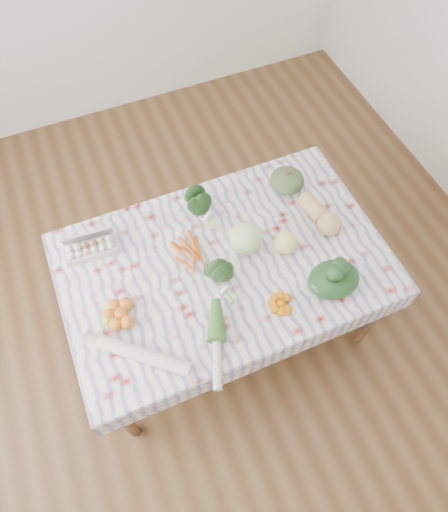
# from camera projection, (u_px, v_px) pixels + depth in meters

# --- Properties ---
(ground) EXTENTS (4.50, 4.50, 0.00)m
(ground) POSITION_uv_depth(u_px,v_px,m) (224.00, 320.00, 2.99)
(ground) COLOR brown
(ground) RESTS_ON ground
(dining_table) EXTENTS (1.60, 1.00, 0.75)m
(dining_table) POSITION_uv_depth(u_px,v_px,m) (224.00, 270.00, 2.41)
(dining_table) COLOR brown
(dining_table) RESTS_ON ground
(tablecloth) EXTENTS (1.66, 1.06, 0.01)m
(tablecloth) POSITION_uv_depth(u_px,v_px,m) (224.00, 262.00, 2.34)
(tablecloth) COLOR white
(tablecloth) RESTS_ON dining_table
(egg_carton) EXTENTS (0.27, 0.12, 0.07)m
(egg_carton) POSITION_uv_depth(u_px,v_px,m) (91.00, 250.00, 2.33)
(egg_carton) COLOR #BBBAB6
(egg_carton) RESTS_ON tablecloth
(carrot_bunch) EXTENTS (0.22, 0.20, 0.04)m
(carrot_bunch) POSITION_uv_depth(u_px,v_px,m) (192.00, 255.00, 2.33)
(carrot_bunch) COLOR #DD5E14
(carrot_bunch) RESTS_ON tablecloth
(kale_bunch) EXTENTS (0.21, 0.20, 0.15)m
(kale_bunch) POSITION_uv_depth(u_px,v_px,m) (202.00, 207.00, 2.42)
(kale_bunch) COLOR #153411
(kale_bunch) RESTS_ON tablecloth
(kabocha_squash) EXTENTS (0.23, 0.23, 0.12)m
(kabocha_squash) POSITION_uv_depth(u_px,v_px,m) (287.00, 180.00, 2.53)
(kabocha_squash) COLOR #435A31
(kabocha_squash) RESTS_ON tablecloth
(cabbage) EXTENTS (0.18, 0.18, 0.17)m
(cabbage) POSITION_uv_depth(u_px,v_px,m) (246.00, 238.00, 2.31)
(cabbage) COLOR #C0E192
(cabbage) RESTS_ON tablecloth
(butternut_squash) EXTENTS (0.17, 0.29, 0.13)m
(butternut_squash) POSITION_uv_depth(u_px,v_px,m) (321.00, 214.00, 2.41)
(butternut_squash) COLOR tan
(butternut_squash) RESTS_ON tablecloth
(orange_cluster) EXTENTS (0.25, 0.25, 0.07)m
(orange_cluster) POSITION_uv_depth(u_px,v_px,m) (121.00, 314.00, 2.15)
(orange_cluster) COLOR orange
(orange_cluster) RESTS_ON tablecloth
(broccoli) EXTENTS (0.19, 0.19, 0.11)m
(broccoli) POSITION_uv_depth(u_px,v_px,m) (219.00, 281.00, 2.21)
(broccoli) COLOR #1F441A
(broccoli) RESTS_ON tablecloth
(mandarin_cluster) EXTENTS (0.19, 0.19, 0.05)m
(mandarin_cluster) POSITION_uv_depth(u_px,v_px,m) (281.00, 303.00, 2.19)
(mandarin_cluster) COLOR orange
(mandarin_cluster) RESTS_ON tablecloth
(grapefruit) EXTENTS (0.13, 0.13, 0.12)m
(grapefruit) POSITION_uv_depth(u_px,v_px,m) (286.00, 242.00, 2.32)
(grapefruit) COLOR #F4F076
(grapefruit) RESTS_ON tablecloth
(spinach_bag) EXTENTS (0.31, 0.27, 0.12)m
(spinach_bag) POSITION_uv_depth(u_px,v_px,m) (334.00, 279.00, 2.22)
(spinach_bag) COLOR #163617
(spinach_bag) RESTS_ON tablecloth
(daikon) EXTENTS (0.40, 0.35, 0.07)m
(daikon) POSITION_uv_depth(u_px,v_px,m) (144.00, 355.00, 2.05)
(daikon) COLOR silver
(daikon) RESTS_ON tablecloth
(leek) EXTENTS (0.19, 0.40, 0.05)m
(leek) POSITION_uv_depth(u_px,v_px,m) (217.00, 345.00, 2.08)
(leek) COLOR beige
(leek) RESTS_ON tablecloth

